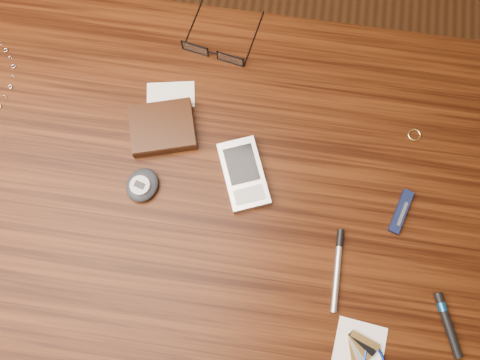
{
  "coord_description": "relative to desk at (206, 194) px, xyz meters",
  "views": [
    {
      "loc": [
        0.1,
        -0.21,
        1.54
      ],
      "look_at": [
        0.07,
        0.01,
        0.76
      ],
      "focal_mm": 35.0,
      "sensor_mm": 36.0,
      "label": 1
    }
  ],
  "objects": [
    {
      "name": "black_blue_pen",
      "position": [
        0.43,
        -0.18,
        0.11
      ],
      "size": [
        0.05,
        0.1,
        0.01
      ],
      "color": "black",
      "rests_on": "desk"
    },
    {
      "name": "pocket_knife",
      "position": [
        0.35,
        -0.01,
        0.11
      ],
      "size": [
        0.04,
        0.08,
        0.01
      ],
      "color": "#101633",
      "rests_on": "desk"
    },
    {
      "name": "gold_ring",
      "position": [
        0.36,
        0.14,
        0.1
      ],
      "size": [
        0.03,
        0.03,
        0.0
      ],
      "primitive_type": "torus",
      "rotation": [
        0.0,
        0.0,
        0.33
      ],
      "color": "#EECA72",
      "rests_on": "desk"
    },
    {
      "name": "wallet_and_card",
      "position": [
        -0.08,
        0.08,
        0.11
      ],
      "size": [
        0.14,
        0.16,
        0.02
      ],
      "color": "black",
      "rests_on": "desk"
    },
    {
      "name": "pda_phone",
      "position": [
        0.07,
        0.02,
        0.11
      ],
      "size": [
        0.11,
        0.14,
        0.02
      ],
      "color": "silver",
      "rests_on": "desk"
    },
    {
      "name": "silver_pen",
      "position": [
        0.25,
        -0.11,
        0.11
      ],
      "size": [
        0.01,
        0.14,
        0.01
      ],
      "color": "#A9A9AE",
      "rests_on": "desk"
    },
    {
      "name": "ground",
      "position": [
        0.0,
        0.0,
        -0.65
      ],
      "size": [
        3.8,
        3.8,
        0.0
      ],
      "primitive_type": "plane",
      "color": "#472814",
      "rests_on": "ground"
    },
    {
      "name": "pedometer",
      "position": [
        -0.1,
        -0.03,
        0.11
      ],
      "size": [
        0.07,
        0.07,
        0.03
      ],
      "color": "black",
      "rests_on": "desk"
    },
    {
      "name": "eyeglasses",
      "position": [
        -0.02,
        0.25,
        0.11
      ],
      "size": [
        0.14,
        0.15,
        0.03
      ],
      "color": "black",
      "rests_on": "desk"
    },
    {
      "name": "notepad_keys",
      "position": [
        0.31,
        -0.25,
        0.11
      ],
      "size": [
        0.1,
        0.1,
        0.01
      ],
      "color": "white",
      "rests_on": "desk"
    },
    {
      "name": "desk",
      "position": [
        0.0,
        0.0,
        0.0
      ],
      "size": [
        1.0,
        0.7,
        0.75
      ],
      "color": "#341708",
      "rests_on": "ground"
    }
  ]
}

